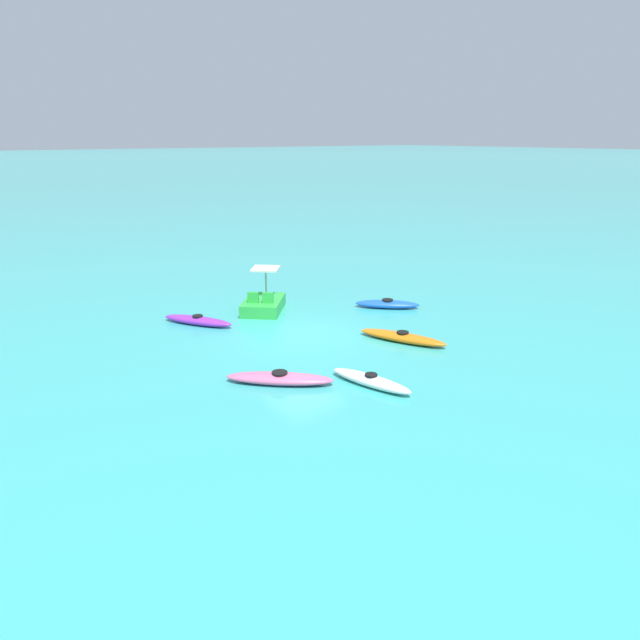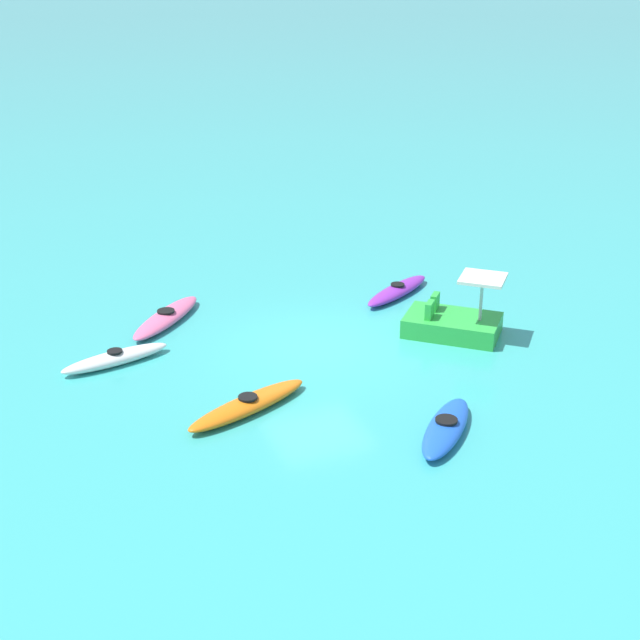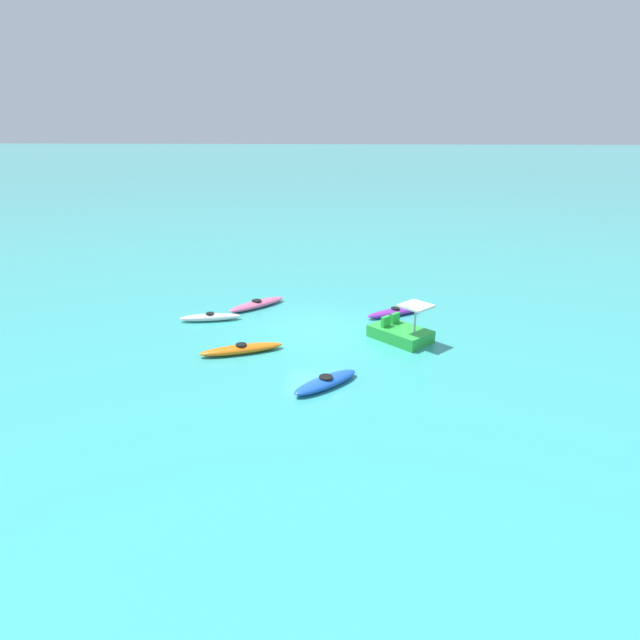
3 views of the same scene
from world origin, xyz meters
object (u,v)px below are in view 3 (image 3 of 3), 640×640
object	(u,v)px
pedal_boat_green	(401,332)
kayak_white	(210,317)
kayak_orange	(241,349)
kayak_pink	(257,304)
kayak_blue	(326,382)
kayak_purple	(395,312)

from	to	relation	value
pedal_boat_green	kayak_white	bearing A→B (deg)	79.93
kayak_orange	kayak_white	bearing A→B (deg)	33.23
kayak_pink	pedal_boat_green	distance (m)	7.63
kayak_blue	pedal_boat_green	size ratio (longest dim) A/B	0.87
kayak_purple	kayak_white	world-z (taller)	same
kayak_orange	kayak_white	size ratio (longest dim) A/B	1.16
kayak_purple	kayak_blue	xyz separation A→B (m)	(-7.43, 2.62, 0.00)
kayak_white	kayak_blue	bearing A→B (deg)	-135.93
kayak_pink	kayak_white	xyz separation A→B (m)	(-2.04, 1.72, -0.00)
kayak_pink	pedal_boat_green	bearing A→B (deg)	-117.70
kayak_pink	kayak_purple	size ratio (longest dim) A/B	0.99
kayak_purple	pedal_boat_green	bearing A→B (deg)	-178.16
kayak_purple	kayak_pink	bearing A→B (deg)	85.33
kayak_orange	kayak_blue	size ratio (longest dim) A/B	1.33
kayak_orange	kayak_blue	xyz separation A→B (m)	(-2.49, -3.49, 0.00)
kayak_blue	kayak_purple	bearing A→B (deg)	-19.46
kayak_blue	kayak_white	xyz separation A→B (m)	(5.93, 5.74, -0.00)
kayak_pink	kayak_blue	xyz separation A→B (m)	(-7.97, -4.03, 0.00)
kayak_white	pedal_boat_green	size ratio (longest dim) A/B	1.00
kayak_pink	kayak_purple	world-z (taller)	same
kayak_pink	kayak_orange	bearing A→B (deg)	-174.37
kayak_orange	kayak_pink	bearing A→B (deg)	5.63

